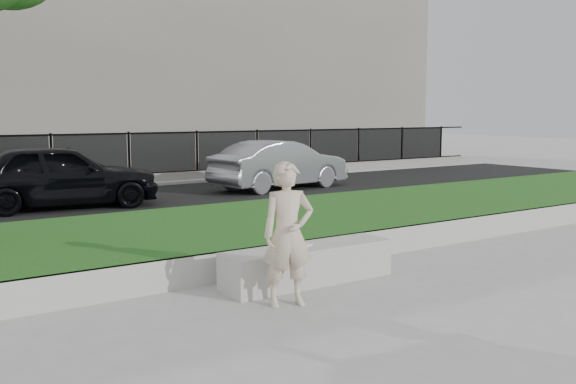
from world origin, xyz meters
TOP-DOWN VIEW (x-y plane):
  - ground at (0.00, 0.00)m, footprint 90.00×90.00m
  - grass_bank at (0.00, 3.00)m, footprint 34.00×4.00m
  - grass_kerb at (0.00, 1.04)m, footprint 34.00×0.08m
  - street at (0.00, 8.50)m, footprint 34.00×7.00m
  - far_pavement at (0.00, 13.00)m, footprint 34.00×3.00m
  - iron_fence at (0.00, 12.00)m, footprint 32.00×0.30m
  - building_facade at (0.00, 20.00)m, footprint 34.00×10.00m
  - stone_bench at (-0.36, 0.40)m, footprint 2.35×0.59m
  - man at (-1.13, -0.25)m, footprint 0.69×0.55m
  - book at (-0.43, 0.43)m, footprint 0.26×0.22m
  - car_dark at (-1.30, 8.58)m, footprint 4.50×2.27m
  - car_silver at (4.81, 8.85)m, footprint 4.29×2.03m

SIDE VIEW (x-z plane):
  - ground at x=0.00m, z-range 0.00..0.00m
  - street at x=0.00m, z-range 0.00..0.04m
  - far_pavement at x=0.00m, z-range 0.00..0.12m
  - grass_bank at x=0.00m, z-range 0.00..0.40m
  - grass_kerb at x=0.00m, z-range 0.00..0.40m
  - stone_bench at x=-0.36m, z-range 0.00..0.48m
  - book at x=-0.43m, z-range 0.48..0.51m
  - iron_fence at x=0.00m, z-range -0.21..1.29m
  - car_silver at x=4.81m, z-range 0.04..1.40m
  - car_dark at x=-1.30m, z-range 0.04..1.51m
  - man at x=-1.13m, z-range 0.00..1.64m
  - building_facade at x=0.00m, z-range 0.00..10.00m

